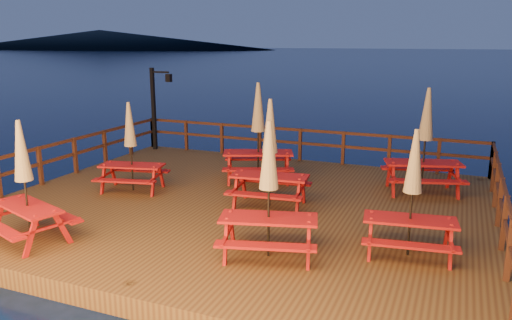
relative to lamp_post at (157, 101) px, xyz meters
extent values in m
plane|color=black|center=(5.39, -4.55, -2.20)|extent=(500.00, 500.00, 0.00)
cube|color=#482E17|center=(5.39, -4.55, -2.00)|extent=(12.00, 10.00, 0.40)
cylinder|color=#3C1D13|center=(-0.21, 0.05, -2.50)|extent=(0.24, 0.24, 1.40)
cylinder|color=#3C1D13|center=(5.39, -9.15, -2.50)|extent=(0.24, 0.24, 1.40)
cylinder|color=#3C1D13|center=(5.39, 0.05, -2.50)|extent=(0.24, 0.24, 1.40)
cylinder|color=#3C1D13|center=(10.99, 0.05, -2.50)|extent=(0.24, 0.24, 1.40)
cube|color=#3C1D13|center=(5.39, 0.30, -0.75)|extent=(11.70, 0.06, 0.09)
cube|color=#3C1D13|center=(5.39, 0.30, -1.19)|extent=(11.70, 0.06, 0.09)
cube|color=#3C1D13|center=(0.71, 0.30, -1.25)|extent=(0.10, 0.10, 1.10)
cube|color=#3C1D13|center=(5.39, 0.30, -1.25)|extent=(0.10, 0.10, 1.10)
cube|color=#3C1D13|center=(10.07, 0.30, -1.25)|extent=(0.10, 0.10, 1.10)
cube|color=#3C1D13|center=(-0.46, -4.55, -0.75)|extent=(0.06, 9.70, 0.09)
cube|color=#3C1D13|center=(-0.46, -4.55, -1.19)|extent=(0.06, 9.70, 0.09)
cube|color=#3C1D13|center=(-0.46, -4.55, -1.25)|extent=(0.10, 0.10, 1.10)
cube|color=#3C1D13|center=(-0.46, -0.67, -1.25)|extent=(0.10, 0.10, 1.10)
cube|color=#3C1D13|center=(11.24, -4.55, -0.75)|extent=(0.06, 9.70, 0.09)
cube|color=#3C1D13|center=(11.24, -4.55, -1.19)|extent=(0.06, 9.70, 0.09)
cube|color=#3C1D13|center=(11.24, -4.55, -1.25)|extent=(0.10, 0.10, 1.10)
cube|color=#3C1D13|center=(11.24, -0.67, -1.25)|extent=(0.10, 0.10, 1.10)
cube|color=black|center=(-0.16, 0.00, -0.30)|extent=(0.12, 0.12, 3.00)
cube|color=black|center=(0.19, 0.00, 1.05)|extent=(0.70, 0.06, 0.06)
cube|color=black|center=(0.54, 0.00, 0.85)|extent=(0.18, 0.18, 0.28)
sphere|color=#F3BB61|center=(0.54, 0.00, 0.85)|extent=(0.14, 0.14, 0.14)
ellipsoid|color=black|center=(-154.61, 185.45, 2.30)|extent=(180.00, 84.00, 9.00)
cube|color=maroon|center=(2.25, -4.70, -1.10)|extent=(1.78, 1.02, 0.05)
cube|color=maroon|center=(2.12, -4.16, -1.38)|extent=(1.69, 0.64, 0.05)
cube|color=maroon|center=(2.38, -5.25, -1.38)|extent=(1.69, 0.64, 0.05)
cube|color=maroon|center=(1.49, -4.57, -1.45)|extent=(0.08, 0.10, 0.70)
cube|color=maroon|center=(1.64, -5.17, -1.45)|extent=(0.08, 0.10, 0.70)
cube|color=maroon|center=(2.85, -4.24, -1.45)|extent=(0.08, 0.10, 0.70)
cube|color=maroon|center=(3.00, -4.84, -1.45)|extent=(0.08, 0.10, 0.70)
cylinder|color=black|center=(2.25, -4.70, -0.63)|extent=(0.04, 0.04, 2.33)
cone|color=tan|center=(2.25, -4.70, 0.02)|extent=(0.34, 0.34, 1.16)
sphere|color=black|center=(2.25, -4.70, 0.56)|extent=(0.07, 0.07, 0.07)
cube|color=maroon|center=(9.48, -1.91, -0.98)|extent=(2.09, 1.29, 0.05)
cube|color=maroon|center=(9.30, -1.29, -1.31)|extent=(1.95, 0.86, 0.05)
cube|color=maroon|center=(9.67, -2.53, -1.31)|extent=(1.95, 0.86, 0.05)
cube|color=maroon|center=(8.60, -1.81, -1.39)|extent=(0.09, 0.12, 0.81)
cube|color=maroon|center=(8.81, -2.49, -1.39)|extent=(0.09, 0.12, 0.81)
cube|color=maroon|center=(10.16, -1.33, -1.39)|extent=(0.09, 0.12, 0.81)
cube|color=maroon|center=(10.37, -2.02, -1.39)|extent=(0.09, 0.12, 0.81)
cylinder|color=black|center=(9.48, -1.91, -0.44)|extent=(0.05, 0.05, 2.71)
cone|color=tan|center=(9.48, -1.91, 0.32)|extent=(0.39, 0.39, 1.35)
sphere|color=black|center=(9.48, -1.91, 0.95)|extent=(0.08, 0.08, 0.08)
cube|color=maroon|center=(5.01, -2.50, -0.97)|extent=(2.12, 1.45, 0.05)
cube|color=maroon|center=(4.76, -1.89, -1.30)|extent=(1.94, 1.03, 0.05)
cube|color=maroon|center=(5.26, -3.11, -1.30)|extent=(1.94, 1.03, 0.05)
cube|color=maroon|center=(4.11, -2.47, -1.38)|extent=(0.10, 0.13, 0.82)
cube|color=maroon|center=(4.38, -3.14, -1.38)|extent=(0.10, 0.13, 0.82)
cube|color=maroon|center=(5.63, -1.85, -1.38)|extent=(0.10, 0.13, 0.82)
cube|color=maroon|center=(5.91, -2.52, -1.38)|extent=(0.10, 0.13, 0.82)
cylinder|color=black|center=(5.01, -2.50, -0.42)|extent=(0.05, 0.05, 2.74)
cone|color=tan|center=(5.01, -2.50, 0.34)|extent=(0.39, 0.39, 1.37)
sphere|color=black|center=(5.01, -2.50, 0.98)|extent=(0.08, 0.08, 0.08)
cube|color=maroon|center=(9.58, -6.19, -1.09)|extent=(1.77, 0.89, 0.05)
cube|color=maroon|center=(9.50, -5.63, -1.37)|extent=(1.71, 0.50, 0.05)
cube|color=maroon|center=(9.66, -6.75, -1.37)|extent=(1.71, 0.50, 0.05)
cube|color=maroon|center=(8.84, -5.98, -1.44)|extent=(0.07, 0.10, 0.71)
cube|color=maroon|center=(8.93, -6.60, -1.44)|extent=(0.07, 0.10, 0.71)
cube|color=maroon|center=(10.24, -5.79, -1.44)|extent=(0.07, 0.10, 0.71)
cube|color=maroon|center=(10.32, -6.40, -1.44)|extent=(0.07, 0.10, 0.71)
cylinder|color=black|center=(9.58, -6.19, -0.62)|extent=(0.04, 0.04, 2.35)
cone|color=tan|center=(9.58, -6.19, 0.04)|extent=(0.34, 0.34, 1.18)
sphere|color=black|center=(9.58, -6.19, 0.59)|extent=(0.07, 0.07, 0.07)
cube|color=maroon|center=(6.14, -4.53, -1.03)|extent=(1.91, 0.93, 0.05)
cube|color=maroon|center=(6.07, -3.92, -1.33)|extent=(1.86, 0.50, 0.05)
cube|color=maroon|center=(6.21, -5.14, -1.33)|extent=(1.86, 0.50, 0.05)
cube|color=maroon|center=(5.34, -4.29, -1.41)|extent=(0.07, 0.11, 0.77)
cube|color=maroon|center=(5.42, -4.96, -1.41)|extent=(0.07, 0.11, 0.77)
cube|color=maroon|center=(6.86, -4.11, -1.41)|extent=(0.07, 0.11, 0.77)
cube|color=maroon|center=(6.94, -4.78, -1.41)|extent=(0.07, 0.11, 0.77)
cylinder|color=black|center=(6.14, -4.53, -0.52)|extent=(0.05, 0.05, 2.56)
cone|color=tan|center=(6.14, -4.53, 0.20)|extent=(0.37, 0.37, 1.28)
sphere|color=black|center=(6.14, -4.53, 0.79)|extent=(0.07, 0.07, 0.07)
cube|color=maroon|center=(7.15, -7.24, -1.04)|extent=(1.93, 1.16, 0.05)
cube|color=maroon|center=(6.99, -6.66, -1.34)|extent=(1.82, 0.75, 0.05)
cube|color=maroon|center=(7.31, -7.82, -1.34)|extent=(1.82, 0.75, 0.05)
cube|color=maroon|center=(6.34, -7.12, -1.42)|extent=(0.08, 0.11, 0.75)
cube|color=maroon|center=(6.51, -7.76, -1.42)|extent=(0.08, 0.11, 0.75)
cube|color=maroon|center=(7.79, -6.72, -1.42)|extent=(0.08, 0.11, 0.75)
cube|color=maroon|center=(7.96, -7.36, -1.42)|extent=(0.08, 0.11, 0.75)
cylinder|color=black|center=(7.15, -7.24, -0.54)|extent=(0.04, 0.04, 2.51)
cone|color=tan|center=(7.15, -7.24, 0.16)|extent=(0.36, 0.36, 1.25)
sphere|color=black|center=(7.15, -7.24, 0.74)|extent=(0.07, 0.07, 0.07)
cube|color=maroon|center=(2.41, -8.39, -1.07)|extent=(1.86, 1.18, 0.05)
cube|color=maroon|center=(2.60, -7.84, -1.36)|extent=(1.73, 0.80, 0.05)
cube|color=maroon|center=(1.83, -7.86, -1.43)|extent=(0.09, 0.11, 0.72)
cube|color=maroon|center=(3.20, -8.32, -1.43)|extent=(0.09, 0.11, 0.72)
cube|color=maroon|center=(3.00, -8.92, -1.43)|extent=(0.09, 0.11, 0.72)
cylinder|color=black|center=(2.41, -8.39, -0.59)|extent=(0.04, 0.04, 2.41)
cone|color=tan|center=(2.41, -8.39, 0.08)|extent=(0.35, 0.35, 1.20)
sphere|color=black|center=(2.41, -8.39, 0.64)|extent=(0.07, 0.07, 0.07)
camera|label=1|loc=(10.27, -15.41, 2.18)|focal=35.00mm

